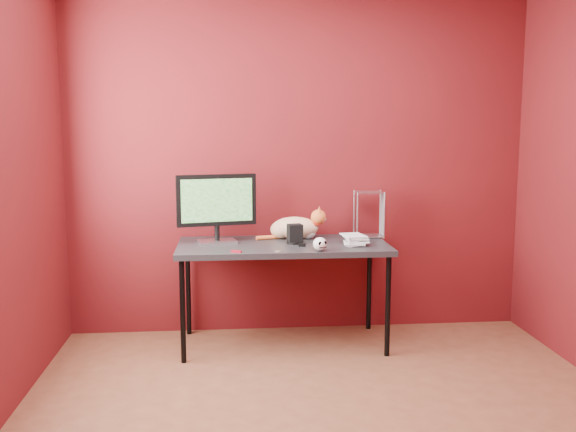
{
  "coord_description": "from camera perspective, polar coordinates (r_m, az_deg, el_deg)",
  "views": [
    {
      "loc": [
        -0.53,
        -3.13,
        1.6
      ],
      "look_at": [
        -0.13,
        1.15,
        0.98
      ],
      "focal_mm": 40.0,
      "sensor_mm": 36.0,
      "label": 1
    }
  ],
  "objects": [
    {
      "name": "wire_rack",
      "position": [
        4.88,
        7.21,
        0.18
      ],
      "size": [
        0.21,
        0.18,
        0.35
      ],
      "rotation": [
        0.0,
        0.0,
        -0.04
      ],
      "color": "#AFB0B4",
      "rests_on": "desk"
    },
    {
      "name": "book_stack",
      "position": [
        4.53,
        5.18,
        2.4
      ],
      "size": [
        0.18,
        0.22,
        0.79
      ],
      "rotation": [
        0.0,
        0.0,
        0.08
      ],
      "color": "beige",
      "rests_on": "desk"
    },
    {
      "name": "speaker",
      "position": [
        4.59,
        0.62,
        -1.66
      ],
      "size": [
        0.12,
        0.12,
        0.14
      ],
      "rotation": [
        0.0,
        0.0,
        0.18
      ],
      "color": "black",
      "rests_on": "desk"
    },
    {
      "name": "washer",
      "position": [
        4.31,
        -0.91,
        -3.16
      ],
      "size": [
        0.05,
        0.05,
        0.0
      ],
      "primitive_type": "cylinder",
      "color": "#AFB0B4",
      "rests_on": "desk"
    },
    {
      "name": "monitor",
      "position": [
        4.6,
        -6.36,
        0.98
      ],
      "size": [
        0.57,
        0.23,
        0.5
      ],
      "rotation": [
        0.0,
        0.0,
        0.21
      ],
      "color": "#AFB0B4",
      "rests_on": "desk"
    },
    {
      "name": "pocket_knife",
      "position": [
        4.29,
        -4.61,
        -3.16
      ],
      "size": [
        0.07,
        0.05,
        0.01
      ],
      "primitive_type": "cube",
      "rotation": [
        0.0,
        0.0,
        -0.41
      ],
      "color": "maroon",
      "rests_on": "desk"
    },
    {
      "name": "room",
      "position": [
        3.18,
        4.33,
        5.36
      ],
      "size": [
        3.52,
        3.52,
        2.61
      ],
      "color": "brown",
      "rests_on": "ground"
    },
    {
      "name": "skull_mug",
      "position": [
        4.33,
        2.86,
        -2.5
      ],
      "size": [
        0.1,
        0.1,
        0.09
      ],
      "rotation": [
        0.0,
        0.0,
        0.32
      ],
      "color": "silver",
      "rests_on": "desk"
    },
    {
      "name": "cat",
      "position": [
        4.78,
        0.66,
        -1.02
      ],
      "size": [
        0.52,
        0.24,
        0.24
      ],
      "rotation": [
        0.0,
        0.0,
        -0.17
      ],
      "color": "orange",
      "rests_on": "desk"
    },
    {
      "name": "desk",
      "position": [
        4.6,
        -0.45,
        -3.08
      ],
      "size": [
        1.5,
        0.7,
        0.75
      ],
      "color": "black",
      "rests_on": "ground"
    },
    {
      "name": "black_gadget",
      "position": [
        4.48,
        1.27,
        -2.58
      ],
      "size": [
        0.05,
        0.04,
        0.02
      ],
      "primitive_type": "cube",
      "rotation": [
        0.0,
        0.0,
        -0.21
      ],
      "color": "black",
      "rests_on": "desk"
    }
  ]
}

